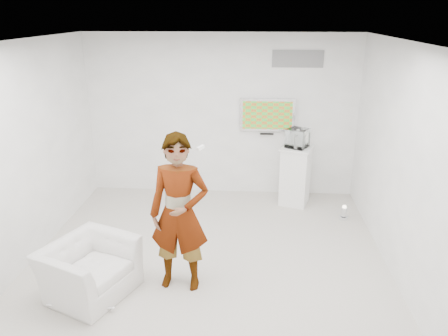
% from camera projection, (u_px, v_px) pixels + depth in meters
% --- Properties ---
extents(room, '(5.01, 5.01, 3.00)m').
position_uv_depth(room, '(207.00, 159.00, 5.75)').
color(room, beige).
rests_on(room, ground).
extents(tv, '(1.00, 0.08, 0.60)m').
position_uv_depth(tv, '(267.00, 115.00, 7.98)').
color(tv, silver).
rests_on(tv, room).
extents(logo_decal, '(0.90, 0.02, 0.30)m').
position_uv_depth(logo_decal, '(298.00, 59.00, 7.64)').
color(logo_decal, slate).
rests_on(logo_decal, room).
extents(person, '(0.76, 0.52, 2.02)m').
position_uv_depth(person, '(179.00, 214.00, 5.33)').
color(person, white).
rests_on(person, room).
extents(armchair, '(1.25, 1.32, 0.67)m').
position_uv_depth(armchair, '(89.00, 269.00, 5.39)').
color(armchair, white).
rests_on(armchair, room).
extents(pedestal, '(0.66, 0.66, 1.07)m').
position_uv_depth(pedestal, '(295.00, 176.00, 7.88)').
color(pedestal, white).
rests_on(pedestal, room).
extents(floor_uplight, '(0.20, 0.20, 0.24)m').
position_uv_depth(floor_uplight, '(344.00, 213.00, 7.39)').
color(floor_uplight, white).
rests_on(floor_uplight, room).
extents(vitrine, '(0.45, 0.45, 0.33)m').
position_uv_depth(vitrine, '(298.00, 138.00, 7.64)').
color(vitrine, white).
rests_on(vitrine, pedestal).
extents(console, '(0.08, 0.17, 0.23)m').
position_uv_depth(console, '(297.00, 141.00, 7.66)').
color(console, white).
rests_on(console, pedestal).
extents(wii_remote, '(0.09, 0.15, 0.04)m').
position_uv_depth(wii_remote, '(200.00, 148.00, 5.17)').
color(wii_remote, white).
rests_on(wii_remote, person).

